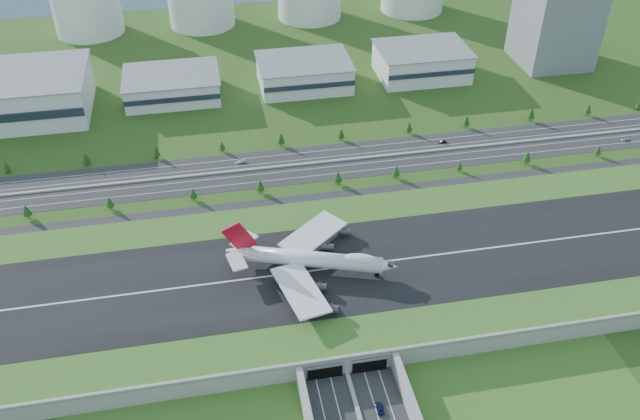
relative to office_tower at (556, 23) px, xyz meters
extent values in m
plane|color=#204A17|center=(-200.00, -195.00, -27.50)|extent=(1200.00, 1200.00, 0.00)
cube|color=gray|center=(-200.00, -195.00, -23.50)|extent=(520.00, 100.00, 8.00)
cube|color=#426121|center=(-200.00, -195.00, -19.42)|extent=(520.00, 100.00, 0.16)
cube|color=black|center=(-200.00, -195.00, -19.28)|extent=(520.00, 58.00, 0.12)
cube|color=silver|center=(-200.00, -195.00, -19.20)|extent=(520.00, 0.90, 0.02)
cube|color=gray|center=(-200.00, -244.40, -18.90)|extent=(520.00, 1.20, 1.20)
cube|color=black|center=(-208.50, -245.20, -24.30)|extent=(13.00, 1.20, 6.00)
cube|color=black|center=(-191.50, -245.20, -24.30)|extent=(13.00, 1.20, 6.00)
cube|color=#28282B|center=(-200.00, -100.00, -27.44)|extent=(560.00, 36.00, 0.12)
cylinder|color=#3D2819|center=(-331.89, -122.00, -26.16)|extent=(0.50, 0.50, 2.67)
cone|color=#0F350E|center=(-331.89, -122.00, -22.75)|extent=(4.16, 4.16, 5.34)
cylinder|color=#3D2819|center=(-292.72, -122.00, -26.28)|extent=(0.50, 0.50, 2.43)
cone|color=#0F350E|center=(-292.72, -122.00, -23.18)|extent=(3.78, 3.78, 4.86)
cylinder|color=#3D2819|center=(-251.86, -122.00, -26.29)|extent=(0.50, 0.50, 2.42)
cone|color=#0F350E|center=(-251.86, -122.00, -23.20)|extent=(3.76, 3.76, 4.84)
cylinder|color=#3D2819|center=(-217.88, -122.00, -26.17)|extent=(0.50, 0.50, 2.65)
cone|color=#0F350E|center=(-217.88, -122.00, -22.79)|extent=(4.13, 4.13, 5.30)
cylinder|color=#3D2819|center=(-177.24, -122.00, -26.12)|extent=(0.50, 0.50, 2.77)
cone|color=#0F350E|center=(-177.24, -122.00, -22.58)|extent=(4.31, 4.31, 5.54)
cylinder|color=#3D2819|center=(-145.87, -122.00, -26.18)|extent=(0.50, 0.50, 2.64)
cone|color=#0F350E|center=(-145.87, -122.00, -22.80)|extent=(4.11, 4.11, 5.29)
cylinder|color=#3D2819|center=(-110.58, -122.00, -26.49)|extent=(0.50, 0.50, 2.03)
cone|color=#0F350E|center=(-110.58, -122.00, -23.89)|extent=(3.16, 3.16, 4.06)
cylinder|color=#3D2819|center=(-72.13, -122.00, -26.14)|extent=(0.50, 0.50, 2.71)
cone|color=#0F350E|center=(-72.13, -122.00, -22.68)|extent=(4.22, 4.22, 5.43)
cylinder|color=#3D2819|center=(-30.01, -122.00, -26.34)|extent=(0.50, 0.50, 2.31)
cone|color=#0F350E|center=(-30.01, -122.00, -23.38)|extent=(3.60, 3.60, 4.63)
cylinder|color=#3D2819|center=(-348.76, -78.00, -26.45)|extent=(0.50, 0.50, 2.11)
cone|color=#0F350E|center=(-348.76, -78.00, -23.75)|extent=(3.28, 3.28, 4.22)
cylinder|color=#3D2819|center=(-307.60, -78.00, -26.22)|extent=(0.50, 0.50, 2.55)
cone|color=#0F350E|center=(-307.60, -78.00, -22.97)|extent=(3.97, 3.97, 5.10)
cylinder|color=#3D2819|center=(-270.27, -78.00, -26.24)|extent=(0.50, 0.50, 2.53)
cone|color=#0F350E|center=(-270.27, -78.00, -23.01)|extent=(3.93, 3.93, 5.05)
cylinder|color=#3D2819|center=(-234.22, -78.00, -26.42)|extent=(0.50, 0.50, 2.17)
cone|color=#0F350E|center=(-234.22, -78.00, -23.65)|extent=(3.37, 3.37, 4.34)
cylinder|color=#3D2819|center=(-200.81, -78.00, -26.14)|extent=(0.50, 0.50, 2.72)
cone|color=#0F350E|center=(-200.81, -78.00, -22.66)|extent=(4.23, 4.23, 5.44)
cylinder|color=#3D2819|center=(-165.99, -78.00, -26.29)|extent=(0.50, 0.50, 2.42)
cone|color=#0F350E|center=(-165.99, -78.00, -23.19)|extent=(3.77, 3.77, 4.84)
cylinder|color=#3D2819|center=(-125.45, -78.00, -26.26)|extent=(0.50, 0.50, 2.47)
cone|color=#0F350E|center=(-125.45, -78.00, -23.10)|extent=(3.85, 3.85, 4.95)
cylinder|color=#3D2819|center=(-90.21, -78.00, -26.20)|extent=(0.50, 0.50, 2.61)
cone|color=#0F350E|center=(-90.21, -78.00, -22.87)|extent=(4.06, 4.06, 5.21)
cylinder|color=#3D2819|center=(-49.43, -78.00, -26.02)|extent=(0.50, 0.50, 2.96)
cone|color=#0F350E|center=(-49.43, -78.00, -22.24)|extent=(4.60, 4.60, 5.92)
cylinder|color=#3D2819|center=(-12.22, -78.00, -26.21)|extent=(0.50, 0.50, 2.58)
cone|color=#0F350E|center=(-12.22, -78.00, -22.92)|extent=(4.01, 4.01, 5.16)
cylinder|color=#3D2819|center=(21.61, -78.00, -26.30)|extent=(0.50, 0.50, 2.40)
cone|color=#0F350E|center=(21.61, -78.00, -23.24)|extent=(3.73, 3.73, 4.79)
cube|color=silver|center=(-260.00, -5.00, -20.00)|extent=(58.00, 42.00, 15.00)
cube|color=silver|center=(-175.00, -5.00, -19.00)|extent=(58.00, 42.00, 17.00)
cube|color=silver|center=(-95.00, -5.00, -18.00)|extent=(58.00, 42.00, 19.00)
cube|color=gray|center=(0.00, 0.00, 0.00)|extent=(46.00, 46.00, 55.00)
cylinder|color=white|center=(-320.00, 115.00, -10.00)|extent=(50.00, 50.00, 35.00)
cylinder|color=white|center=(-235.00, 115.00, -10.00)|extent=(50.00, 50.00, 35.00)
cylinder|color=white|center=(-204.06, -194.63, -13.08)|extent=(58.38, 25.27, 6.78)
cone|color=white|center=(-173.94, -204.73, -13.08)|extent=(10.19, 9.12, 6.78)
cone|color=white|center=(-234.18, -184.53, -12.65)|extent=(12.19, 9.79, 6.78)
ellipsoid|color=white|center=(-184.94, -201.04, -10.64)|extent=(15.38, 9.60, 4.17)
cube|color=white|center=(-211.79, -211.03, -14.14)|extent=(20.82, 34.11, 1.67)
cube|color=white|center=(-200.35, -176.89, -14.14)|extent=(33.29, 30.84, 1.67)
cylinder|color=#38383D|center=(-203.31, -208.28, -16.47)|extent=(6.23, 4.76, 3.18)
cylinder|color=#38383D|center=(-201.16, -221.29, -16.47)|extent=(6.23, 4.76, 3.18)
cylinder|color=#38383D|center=(-195.23, -184.19, -16.47)|extent=(6.23, 4.76, 3.18)
cylinder|color=#38383D|center=(-185.68, -175.10, -16.47)|extent=(6.23, 4.76, 3.18)
cube|color=white|center=(-235.37, -191.40, -11.81)|extent=(8.54, 12.68, 0.64)
cube|color=white|center=(-230.99, -178.34, -11.81)|extent=(12.94, 12.47, 0.64)
cube|color=red|center=(-233.18, -184.87, -4.61)|extent=(14.62, 5.70, 15.88)
cylinder|color=black|center=(-178.12, -203.33, -18.64)|extent=(2.01, 0.74, 2.01)
cylinder|color=black|center=(-209.15, -196.50, -18.64)|extent=(2.01, 0.74, 2.01)
cylinder|color=black|center=(-207.00, -190.07, -18.64)|extent=(2.01, 0.74, 2.01)
cylinder|color=black|center=(-215.18, -194.48, -18.64)|extent=(2.01, 0.74, 2.01)
cylinder|color=black|center=(-213.02, -188.05, -18.64)|extent=(2.01, 0.74, 2.01)
imported|color=#0E1847|center=(-192.15, -263.19, -26.60)|extent=(2.84, 5.72, 1.56)
imported|color=black|center=(-109.71, -92.47, -26.67)|extent=(4.40, 1.83, 1.42)
imported|color=silver|center=(-5.19, -109.56, -26.72)|extent=(5.03, 2.96, 1.31)
imported|color=silver|center=(-225.40, -91.83, -26.63)|extent=(5.41, 2.85, 1.50)
camera|label=1|loc=(-241.22, -406.67, 173.47)|focal=38.00mm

